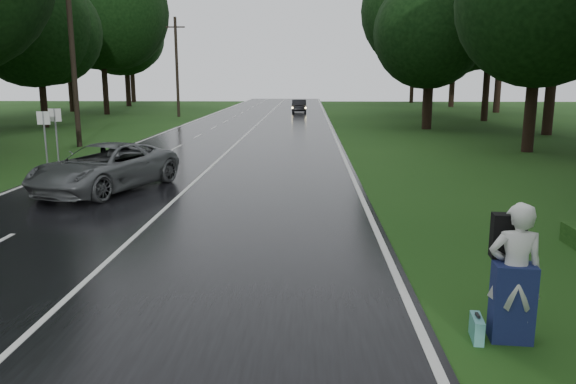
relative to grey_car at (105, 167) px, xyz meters
name	(u,v)px	position (x,y,z in m)	size (l,w,h in m)	color
ground	(81,287)	(2.66, -8.58, -0.81)	(160.00, 160.00, 0.00)	#1F4514
road	(232,148)	(2.66, 11.42, -0.79)	(12.00, 140.00, 0.04)	black
lane_center	(232,148)	(2.66, 11.42, -0.77)	(0.12, 140.00, 0.01)	silver
grey_car	(105,167)	(0.00, 0.00, 0.00)	(2.56, 5.56, 1.54)	#525557
far_car	(299,106)	(5.79, 42.06, -0.08)	(1.48, 4.23, 1.39)	black
hitchhiker	(514,277)	(9.71, -10.35, 0.14)	(0.79, 0.73, 2.06)	silver
suitcase	(477,328)	(9.23, -10.38, -0.64)	(0.14, 0.49, 0.35)	#52A19D
utility_pole_mid	(80,147)	(-5.84, 11.96, -0.81)	(1.80, 0.28, 10.66)	black
utility_pole_far	(179,117)	(-5.84, 35.71, -0.81)	(1.80, 0.28, 9.33)	black
road_sign_a	(48,165)	(-4.54, 5.37, -0.81)	(0.56, 0.10, 2.33)	white
road_sign_b	(59,162)	(-4.54, 6.46, -0.81)	(0.57, 0.10, 2.39)	white
tree_left_e	(46,127)	(-13.33, 23.76, -0.81)	(7.93, 7.93, 12.39)	black
tree_left_f	(107,114)	(-14.09, 38.94, -0.81)	(11.33, 11.33, 17.71)	black
tree_right_d	(527,152)	(18.02, 10.73, -0.81)	(8.12, 8.12, 12.68)	black
tree_right_e	(426,129)	(15.50, 23.35, -0.81)	(7.49, 7.49, 11.70)	black
tree_right_f	(425,116)	(18.19, 37.13, -0.81)	(10.94, 10.94, 17.09)	black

